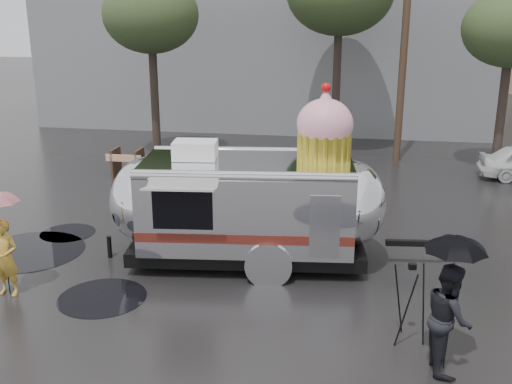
% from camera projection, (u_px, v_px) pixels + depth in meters
% --- Properties ---
extents(ground, '(120.00, 120.00, 0.00)m').
position_uv_depth(ground, '(291.00, 339.00, 10.85)').
color(ground, black).
rests_on(ground, ground).
extents(puddles, '(10.83, 8.47, 0.01)m').
position_uv_depth(puddles, '(115.00, 292.00, 12.66)').
color(puddles, black).
rests_on(puddles, ground).
extents(utility_pole, '(1.60, 0.28, 9.00)m').
position_uv_depth(utility_pole, '(405.00, 40.00, 22.26)').
color(utility_pole, '#473323').
rests_on(utility_pole, ground).
extents(tree_left, '(3.64, 3.64, 6.95)m').
position_uv_depth(tree_left, '(151.00, 16.00, 22.64)').
color(tree_left, '#382D26').
rests_on(tree_left, ground).
extents(tree_right, '(3.36, 3.36, 6.42)m').
position_uv_depth(tree_right, '(511.00, 29.00, 20.60)').
color(tree_right, '#382D26').
rests_on(tree_right, ground).
extents(barricade_row, '(4.30, 0.80, 1.00)m').
position_uv_depth(barricade_row, '(168.00, 164.00, 21.00)').
color(barricade_row, '#473323').
rests_on(barricade_row, ground).
extents(airstream_trailer, '(7.95, 3.59, 4.30)m').
position_uv_depth(airstream_trailer, '(252.00, 200.00, 13.80)').
color(airstream_trailer, silver).
rests_on(airstream_trailer, ground).
extents(person_left, '(0.61, 0.42, 1.64)m').
position_uv_depth(person_left, '(5.00, 258.00, 12.35)').
color(person_left, gold).
rests_on(person_left, ground).
extents(person_right, '(0.58, 0.94, 1.87)m').
position_uv_depth(person_right, '(448.00, 318.00, 9.73)').
color(person_right, black).
rests_on(person_right, ground).
extents(umbrella_black, '(1.22, 1.22, 2.38)m').
position_uv_depth(umbrella_black, '(455.00, 259.00, 9.43)').
color(umbrella_black, black).
rests_on(umbrella_black, ground).
extents(tripod, '(0.60, 0.61, 1.52)m').
position_uv_depth(tripod, '(410.00, 295.00, 10.56)').
color(tripod, black).
rests_on(tripod, ground).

